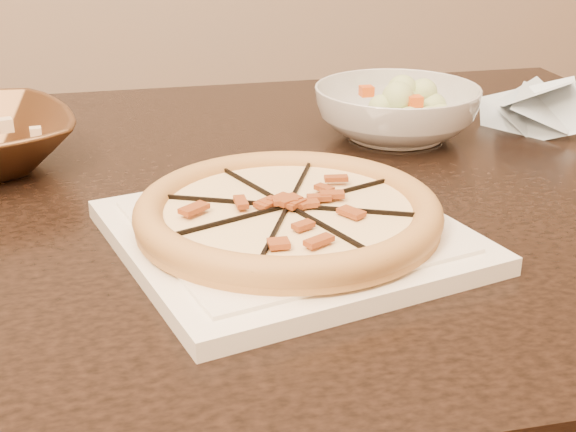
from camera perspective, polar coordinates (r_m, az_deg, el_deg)
name	(u,v)px	position (r m, az deg, el deg)	size (l,w,h in m)	color
dining_table	(159,263)	(0.97, -9.16, -3.29)	(1.52, 0.98, 0.75)	black
plate	(288,234)	(0.79, 0.00, -1.31)	(0.38, 0.38, 0.02)	white
pizza	(288,212)	(0.78, 0.00, 0.27)	(0.30, 0.30, 0.03)	#A86C39
salad_bowl	(396,112)	(1.12, 7.72, 7.32)	(0.23, 0.23, 0.07)	silver
salad	(397,74)	(1.10, 7.77, 9.97)	(0.10, 0.11, 0.04)	beige
cling_film	(539,110)	(1.21, 17.43, 7.19)	(0.15, 0.12, 0.05)	silver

